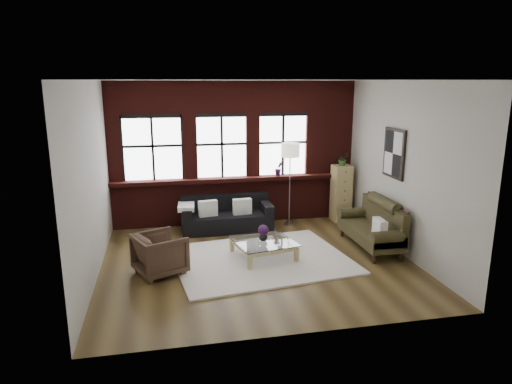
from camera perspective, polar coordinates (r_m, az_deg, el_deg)
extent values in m
plane|color=#4B371B|center=(8.37, 0.15, -8.67)|extent=(5.50, 5.50, 0.00)
plane|color=white|center=(7.74, 0.17, 13.81)|extent=(5.50, 5.50, 0.00)
plane|color=beige|center=(10.32, -2.67, 4.85)|extent=(5.50, 0.00, 5.50)
plane|color=beige|center=(5.55, 5.42, -2.96)|extent=(5.50, 0.00, 5.50)
plane|color=beige|center=(7.83, -19.95, 1.19)|extent=(0.00, 5.00, 5.00)
plane|color=beige|center=(8.87, 17.86, 2.74)|extent=(0.00, 5.00, 5.00)
cube|color=#451310|center=(10.28, -2.50, 1.64)|extent=(5.50, 0.30, 0.08)
cube|color=white|center=(8.43, 0.59, -8.39)|extent=(3.37, 2.80, 0.03)
cube|color=white|center=(9.78, -6.03, -2.05)|extent=(0.42, 0.20, 0.34)
cube|color=white|center=(9.88, -1.73, -1.83)|extent=(0.41, 0.18, 0.34)
cube|color=white|center=(8.63, 15.20, -4.39)|extent=(0.16, 0.39, 0.34)
imported|color=#3C2A1E|center=(7.91, -11.91, -7.58)|extent=(1.01, 1.00, 0.71)
imported|color=#B2B2B2|center=(8.39, 0.91, -5.56)|extent=(0.18, 0.18, 0.16)
sphere|color=#431B4E|center=(8.35, 0.92, -4.78)|extent=(0.20, 0.20, 0.20)
cube|color=tan|center=(10.75, 10.58, -0.16)|extent=(0.40, 0.40, 1.31)
imported|color=#2D5923|center=(10.59, 10.77, 4.10)|extent=(0.35, 0.33, 0.31)
imported|color=#431B4E|center=(10.41, 2.85, 2.94)|extent=(0.21, 0.18, 0.33)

